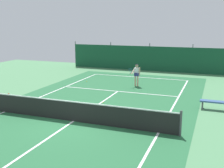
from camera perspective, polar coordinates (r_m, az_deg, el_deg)
name	(u,v)px	position (r m, az deg, el deg)	size (l,w,h in m)	color
ground_plane	(74,121)	(13.67, -7.83, -7.53)	(36.00, 36.00, 0.00)	#4C8456
court_surface	(74,121)	(13.67, -7.83, -7.52)	(11.02, 26.60, 0.01)	#236038
tennis_net	(73,111)	(13.51, -7.89, -5.50)	(10.12, 0.10, 1.10)	black
back_fence	(150,63)	(28.31, 7.76, 4.18)	(16.30, 0.98, 2.70)	#14472D
tennis_player	(136,73)	(20.80, 5.00, 2.15)	(0.78, 0.71, 1.64)	#D8AD8C
tennis_ball_near_player	(103,102)	(16.54, -1.84, -3.78)	(0.07, 0.07, 0.07)	#CCDB33
tennis_ball_midcourt	(87,81)	(22.57, -5.15, 0.55)	(0.07, 0.07, 0.07)	#CCDB33
courtside_bench	(215,103)	(16.17, 20.25, -3.67)	(1.60, 0.40, 0.49)	#335184
water_bottle	(9,95)	(19.00, -20.25, -2.15)	(0.08, 0.08, 0.24)	#D84C38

